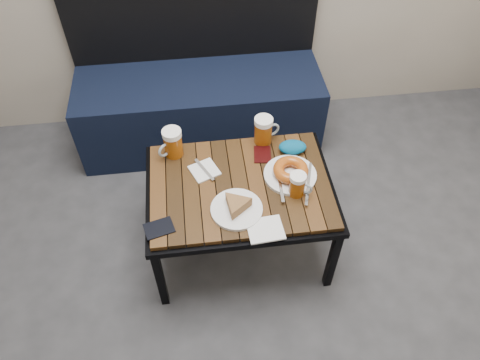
{
  "coord_description": "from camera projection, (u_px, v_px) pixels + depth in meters",
  "views": [
    {
      "loc": [
        -0.03,
        -0.43,
        2.05
      ],
      "look_at": [
        0.13,
        0.92,
        0.5
      ],
      "focal_mm": 35.0,
      "sensor_mm": 36.0,
      "label": 1
    }
  ],
  "objects": [
    {
      "name": "passport_navy",
      "position": [
        159.0,
        228.0,
        1.92
      ],
      "size": [
        0.14,
        0.11,
        0.01
      ],
      "primitive_type": "cube",
      "rotation": [
        0.0,
        0.0,
        -1.31
      ],
      "color": "black",
      "rests_on": "cafe_table"
    },
    {
      "name": "napkin_left",
      "position": [
        204.0,
        170.0,
        2.13
      ],
      "size": [
        0.15,
        0.15,
        0.01
      ],
      "rotation": [
        0.0,
        0.0,
        0.39
      ],
      "color": "white",
      "rests_on": "cafe_table"
    },
    {
      "name": "bench",
      "position": [
        200.0,
        101.0,
        2.77
      ],
      "size": [
        1.4,
        0.5,
        0.95
      ],
      "color": "black",
      "rests_on": "ground"
    },
    {
      "name": "beer_mug_right",
      "position": [
        298.0,
        185.0,
        2.0
      ],
      "size": [
        0.11,
        0.09,
        0.11
      ],
      "rotation": [
        0.0,
        0.0,
        -0.48
      ],
      "color": "#90440B",
      "rests_on": "cafe_table"
    },
    {
      "name": "passport_burgundy",
      "position": [
        262.0,
        154.0,
        2.2
      ],
      "size": [
        0.09,
        0.12,
        0.01
      ],
      "primitive_type": "cube",
      "rotation": [
        0.0,
        0.0,
        -0.12
      ],
      "color": "black",
      "rests_on": "cafe_table"
    },
    {
      "name": "beer_mug_left",
      "position": [
        172.0,
        143.0,
        2.15
      ],
      "size": [
        0.13,
        0.12,
        0.14
      ],
      "rotation": [
        0.0,
        0.0,
        3.79
      ],
      "color": "#90440B",
      "rests_on": "cafe_table"
    },
    {
      "name": "beer_mug_centre",
      "position": [
        264.0,
        130.0,
        2.21
      ],
      "size": [
        0.13,
        0.1,
        0.14
      ],
      "rotation": [
        0.0,
        0.0,
        0.27
      ],
      "color": "#90440B",
      "rests_on": "cafe_table"
    },
    {
      "name": "cafe_table",
      "position": [
        240.0,
        190.0,
        2.11
      ],
      "size": [
        0.84,
        0.62,
        0.47
      ],
      "color": "black",
      "rests_on": "ground"
    },
    {
      "name": "knit_pouch",
      "position": [
        293.0,
        147.0,
        2.19
      ],
      "size": [
        0.14,
        0.1,
        0.06
      ],
      "primitive_type": "ellipsoid",
      "rotation": [
        0.0,
        0.0,
        -0.09
      ],
      "color": "navy",
      "rests_on": "cafe_table"
    },
    {
      "name": "napkin_right",
      "position": [
        265.0,
        229.0,
        1.91
      ],
      "size": [
        0.15,
        0.13,
        0.01
      ],
      "rotation": [
        0.0,
        0.0,
        0.07
      ],
      "color": "white",
      "rests_on": "cafe_table"
    },
    {
      "name": "plate_bagel",
      "position": [
        290.0,
        172.0,
        2.09
      ],
      "size": [
        0.24,
        0.31,
        0.07
      ],
      "color": "white",
      "rests_on": "cafe_table"
    },
    {
      "name": "plate_pie",
      "position": [
        237.0,
        207.0,
        1.96
      ],
      "size": [
        0.22,
        0.22,
        0.06
      ],
      "color": "white",
      "rests_on": "cafe_table"
    }
  ]
}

